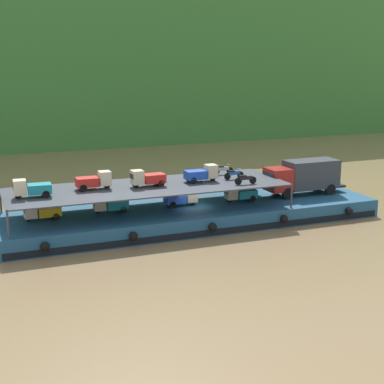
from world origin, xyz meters
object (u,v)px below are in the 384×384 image
at_px(covered_lorry, 304,176).
at_px(mini_truck_lower_aft, 110,204).
at_px(mini_truck_upper_mid, 94,181).
at_px(motorcycle_upper_stbd, 223,170).
at_px(mini_truck_upper_bow, 202,173).
at_px(motorcycle_upper_centre, 234,174).
at_px(mini_truck_lower_fore, 240,193).
at_px(mini_truck_upper_fore, 147,178).
at_px(cargo_barge, 192,215).
at_px(mini_truck_lower_mid, 181,198).
at_px(mini_truck_upper_stern, 32,188).
at_px(motorcycle_upper_port, 245,179).
at_px(mini_truck_lower_stern, 41,211).

xyz_separation_m(covered_lorry, mini_truck_lower_aft, (-17.68, 0.41, -1.00)).
relative_size(mini_truck_upper_mid, motorcycle_upper_stbd, 1.45).
xyz_separation_m(mini_truck_upper_bow, motorcycle_upper_centre, (2.93, -0.05, -0.26)).
relative_size(covered_lorry, mini_truck_lower_fore, 2.83).
xyz_separation_m(mini_truck_lower_fore, mini_truck_upper_mid, (-12.47, 0.53, 2.00)).
height_order(mini_truck_upper_mid, mini_truck_upper_fore, same).
bearing_deg(mini_truck_upper_fore, covered_lorry, 0.83).
bearing_deg(cargo_barge, mini_truck_lower_mid, 148.91).
bearing_deg(mini_truck_lower_fore, cargo_barge, -179.45).
relative_size(cargo_barge, mini_truck_upper_bow, 11.49).
height_order(mini_truck_lower_mid, motorcycle_upper_centre, motorcycle_upper_centre).
xyz_separation_m(mini_truck_upper_stern, mini_truck_upper_mid, (4.87, 0.99, 0.00)).
bearing_deg(mini_truck_lower_mid, mini_truck_upper_bow, -13.48).
xyz_separation_m(mini_truck_lower_mid, mini_truck_lower_fore, (5.22, -0.43, 0.00)).
xyz_separation_m(mini_truck_upper_fore, motorcycle_upper_port, (7.67, -2.14, -0.26)).
relative_size(mini_truck_upper_fore, motorcycle_upper_centre, 1.46).
bearing_deg(mini_truck_upper_bow, mini_truck_lower_aft, 176.15).
relative_size(mini_truck_upper_mid, motorcycle_upper_port, 1.45).
bearing_deg(cargo_barge, mini_truck_upper_fore, -179.59).
bearing_deg(motorcycle_upper_port, motorcycle_upper_centre, 89.69).
height_order(mini_truck_upper_mid, motorcycle_upper_port, mini_truck_upper_mid).
height_order(covered_lorry, motorcycle_upper_stbd, covered_lorry).
bearing_deg(mini_truck_upper_bow, mini_truck_lower_fore, -0.51).
height_order(mini_truck_upper_stern, motorcycle_upper_stbd, mini_truck_upper_stern).
height_order(mini_truck_lower_stern, motorcycle_upper_centre, motorcycle_upper_centre).
bearing_deg(motorcycle_upper_port, mini_truck_upper_mid, 166.96).
distance_m(mini_truck_lower_aft, motorcycle_upper_centre, 10.80).
bearing_deg(mini_truck_lower_fore, mini_truck_upper_stern, -178.48).
relative_size(cargo_barge, motorcycle_upper_port, 16.63).
bearing_deg(cargo_barge, mini_truck_lower_aft, 175.03).
relative_size(mini_truck_upper_fore, mini_truck_upper_bow, 1.00).
relative_size(mini_truck_upper_fore, motorcycle_upper_port, 1.45).
bearing_deg(covered_lorry, motorcycle_upper_port, -161.53).
xyz_separation_m(mini_truck_lower_stern, motorcycle_upper_stbd, (16.01, 1.87, 1.74)).
distance_m(covered_lorry, motorcycle_upper_port, 7.47).
distance_m(mini_truck_lower_mid, motorcycle_upper_port, 5.56).
xyz_separation_m(cargo_barge, motorcycle_upper_centre, (3.81, 0.02, 3.18)).
relative_size(mini_truck_lower_aft, motorcycle_upper_centre, 1.46).
distance_m(mini_truck_upper_stern, motorcycle_upper_port, 16.79).
bearing_deg(cargo_barge, motorcycle_upper_port, -29.76).
relative_size(mini_truck_upper_bow, motorcycle_upper_stbd, 1.45).
bearing_deg(covered_lorry, motorcycle_upper_stbd, 163.86).
distance_m(cargo_barge, motorcycle_upper_port, 5.41).
bearing_deg(mini_truck_upper_stern, mini_truck_lower_stern, 48.27).
bearing_deg(cargo_barge, motorcycle_upper_centre, 0.36).
distance_m(mini_truck_lower_stern, motorcycle_upper_port, 16.30).
bearing_deg(motorcycle_upper_centre, covered_lorry, 1.31).
relative_size(mini_truck_lower_stern, motorcycle_upper_port, 1.47).
relative_size(mini_truck_upper_bow, motorcycle_upper_port, 1.45).
height_order(cargo_barge, mini_truck_upper_fore, mini_truck_upper_fore).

